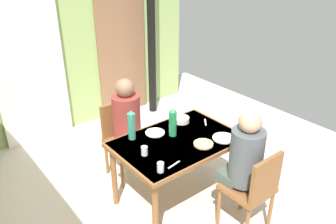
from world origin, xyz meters
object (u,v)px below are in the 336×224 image
person_far_diner (127,118)px  water_bottle_green_near (173,123)px  dining_table (177,147)px  person_near_diner (245,155)px  chair_far_diner (122,135)px  water_bottle_green_far (132,125)px  chair_near_diner (254,188)px  serving_bowl_center (181,120)px

person_far_diner → water_bottle_green_near: (0.20, -0.53, 0.09)m
dining_table → person_far_diner: (-0.17, 0.63, 0.13)m
dining_table → person_near_diner: 0.69m
chair_far_diner → water_bottle_green_near: bearing=106.7°
dining_table → person_near_diner: bearing=-68.8°
dining_table → chair_far_diner: size_ratio=1.41×
dining_table → person_near_diner: person_near_diner is taller
water_bottle_green_far → person_near_diner: bearing=-58.5°
dining_table → water_bottle_green_far: size_ratio=3.95×
chair_near_diner → person_far_diner: person_far_diner is taller
person_near_diner → serving_bowl_center: 0.90m
chair_near_diner → person_far_diner: 1.49m
person_near_diner → person_far_diner: same height
dining_table → serving_bowl_center: size_ratio=7.19×
dining_table → water_bottle_green_near: size_ratio=4.09×
dining_table → water_bottle_green_near: bearing=76.7°
person_near_diner → water_bottle_green_far: bearing=121.5°
person_far_diner → serving_bowl_center: (0.46, -0.36, -0.02)m
chair_far_diner → water_bottle_green_far: 0.62m
dining_table → chair_far_diner: (-0.17, 0.77, -0.15)m
person_near_diner → water_bottle_green_far: person_near_diner is taller
water_bottle_green_near → water_bottle_green_far: size_ratio=0.97×
chair_near_diner → serving_bowl_center: bearing=88.1°
chair_near_diner → serving_bowl_center: (0.03, 1.04, 0.26)m
person_far_diner → water_bottle_green_near: bearing=110.7°
person_near_diner → serving_bowl_center: bearing=87.8°
water_bottle_green_near → water_bottle_green_far: (-0.35, 0.20, 0.01)m
dining_table → chair_far_diner: 0.80m
chair_far_diner → serving_bowl_center: 0.73m
dining_table → chair_far_diner: bearing=102.8°
chair_near_diner → water_bottle_green_far: bearing=118.1°
person_far_diner → chair_far_diner: bearing=-90.0°
dining_table → water_bottle_green_far: (-0.33, 0.31, 0.23)m
water_bottle_green_near → serving_bowl_center: water_bottle_green_near is taller
dining_table → chair_near_diner: chair_near_diner is taller
chair_near_diner → person_near_diner: 0.31m
dining_table → water_bottle_green_near: water_bottle_green_near is taller
person_far_diner → water_bottle_green_near: 0.57m
chair_near_diner → water_bottle_green_near: (-0.22, 0.88, 0.37)m
water_bottle_green_far → chair_near_diner: bearing=-61.9°
chair_near_diner → water_bottle_green_near: size_ratio=2.91×
chair_near_diner → water_bottle_green_far: 1.28m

